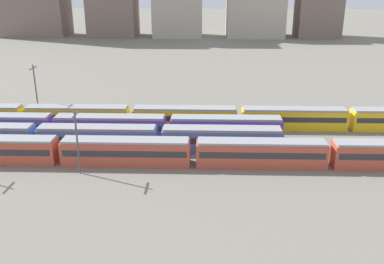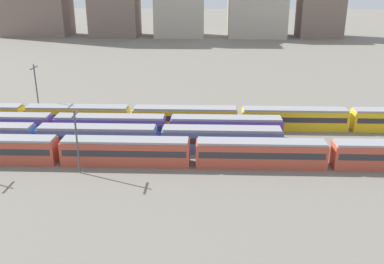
{
  "view_description": "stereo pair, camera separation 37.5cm",
  "coord_description": "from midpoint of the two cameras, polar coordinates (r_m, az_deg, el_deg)",
  "views": [
    {
      "loc": [
        30.23,
        -54.9,
        25.04
      ],
      "look_at": [
        28.28,
        7.8,
        2.04
      ],
      "focal_mm": 39.86,
      "sensor_mm": 36.0,
      "label": 1
    },
    {
      "loc": [
        30.61,
        -54.89,
        25.04
      ],
      "look_at": [
        28.28,
        7.8,
        2.04
      ],
      "focal_mm": 39.86,
      "sensor_mm": 36.0,
      "label": 2
    }
  ],
  "objects": [
    {
      "name": "catenary_pole_1",
      "position": [
        82.16,
        -20.28,
        5.29
      ],
      "size": [
        0.24,
        3.2,
        10.35
      ],
      "color": "#4C4C51",
      "rests_on": "ground_plane"
    },
    {
      "name": "train_track_3",
      "position": [
        74.42,
        6.17,
        1.9
      ],
      "size": [
        112.5,
        3.06,
        3.75
      ],
      "color": "yellow",
      "rests_on": "ground_plane"
    },
    {
      "name": "ground_plane",
      "position": [
        74.05,
        -22.6,
        -1.25
      ],
      "size": [
        600.0,
        600.0,
        0.0
      ],
      "primitive_type": "plane",
      "color": "slate"
    },
    {
      "name": "train_track_1",
      "position": [
        66.47,
        -12.68,
        -0.75
      ],
      "size": [
        55.8,
        3.06,
        3.75
      ],
      "color": "#4C70BC",
      "rests_on": "ground_plane"
    },
    {
      "name": "train_track_2",
      "position": [
        71.01,
        -11.0,
        0.74
      ],
      "size": [
        55.8,
        3.06,
        3.75
      ],
      "color": "#6B429E",
      "rests_on": "ground_plane"
    },
    {
      "name": "catenary_pole_2",
      "position": [
        57.96,
        -15.31,
        -0.92
      ],
      "size": [
        0.24,
        3.2,
        8.8
      ],
      "color": "#4C4C51",
      "rests_on": "ground_plane"
    },
    {
      "name": "distant_building_2",
      "position": [
        192.14,
        -1.99,
        16.69
      ],
      "size": [
        21.13,
        16.98,
        27.08
      ],
      "primitive_type": "cube",
      "color": "#B2A899",
      "rests_on": "ground_plane"
    },
    {
      "name": "train_track_0",
      "position": [
        59.6,
        -0.03,
        -2.71
      ],
      "size": [
        74.7,
        3.06,
        3.75
      ],
      "color": "#BC4C38",
      "rests_on": "ground_plane"
    },
    {
      "name": "distant_building_3",
      "position": [
        192.89,
        8.42,
        16.55
      ],
      "size": [
        24.37,
        18.96,
        27.36
      ],
      "primitive_type": "cube",
      "color": "#B2A899",
      "rests_on": "ground_plane"
    }
  ]
}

